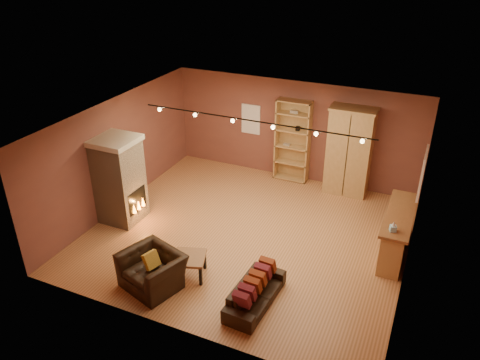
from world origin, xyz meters
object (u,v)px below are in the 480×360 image
at_px(armoire, 349,151).
at_px(coffee_table, 189,259).
at_px(fireplace, 120,180).
at_px(armchair, 152,265).
at_px(bar_counter, 396,233).
at_px(bookcase, 293,140).
at_px(loveseat, 255,289).

xyz_separation_m(armoire, coffee_table, (-2.08, -4.82, -0.79)).
bearing_deg(fireplace, armchair, -41.66).
xyz_separation_m(bar_counter, coffee_table, (-3.67, -2.51, -0.10)).
height_order(bookcase, coffee_table, bookcase).
relative_size(bar_counter, coffee_table, 2.60).
relative_size(bookcase, armoire, 0.98).
distance_m(fireplace, bookcase, 4.82).
relative_size(bookcase, armchair, 1.80).
height_order(bookcase, armoire, armoire).
distance_m(fireplace, bar_counter, 6.39).
distance_m(bookcase, armchair, 5.68).
xyz_separation_m(armchair, coffee_table, (0.52, 0.55, -0.09)).
relative_size(armchair, coffee_table, 1.62).
bearing_deg(bar_counter, coffee_table, -145.60).
distance_m(armoire, coffee_table, 5.31).
height_order(fireplace, bar_counter, fireplace).
xyz_separation_m(fireplace, bookcase, (3.06, 3.73, 0.12)).
xyz_separation_m(armoire, bar_counter, (1.60, -2.31, -0.69)).
bearing_deg(bookcase, armoire, -6.50).
bearing_deg(bookcase, bar_counter, -38.05).
bearing_deg(armoire, coffee_table, -113.29).
xyz_separation_m(bookcase, loveseat, (1.02, -5.20, -0.84)).
distance_m(bookcase, loveseat, 5.37).
distance_m(armoire, armchair, 6.01).
bearing_deg(bar_counter, fireplace, -168.78).
relative_size(bookcase, coffee_table, 2.90).
bearing_deg(armoire, bookcase, 173.50).
bearing_deg(fireplace, bookcase, 50.62).
bearing_deg(bar_counter, loveseat, -128.49).
xyz_separation_m(bar_counter, loveseat, (-2.16, -2.71, -0.17)).
distance_m(bookcase, armoire, 1.60).
bearing_deg(armchair, bookcase, 97.32).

